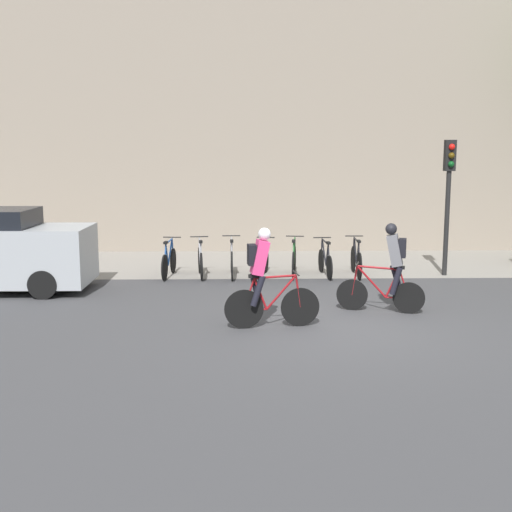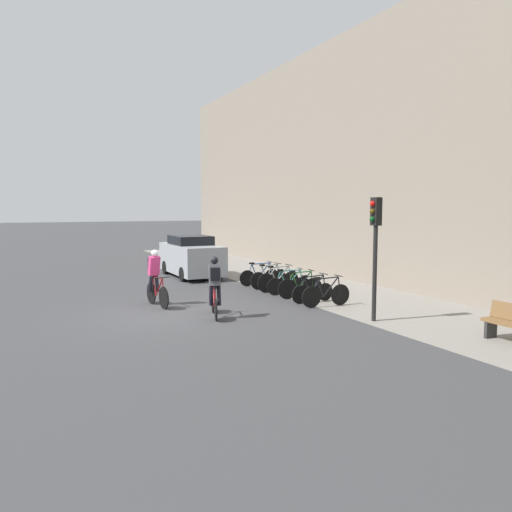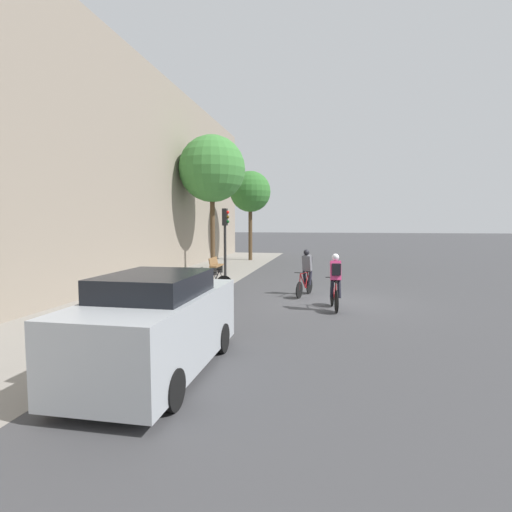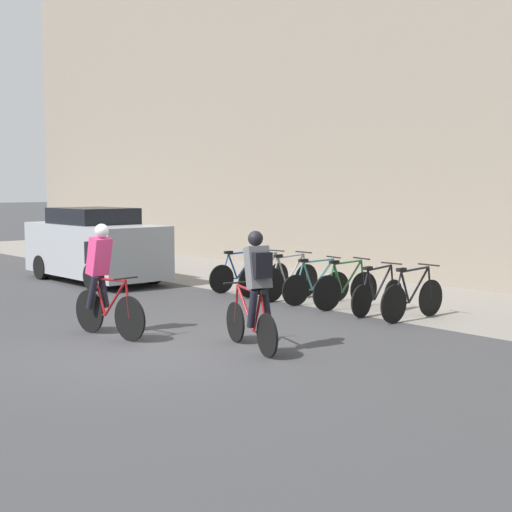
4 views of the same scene
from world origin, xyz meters
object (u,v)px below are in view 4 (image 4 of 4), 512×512
(parked_bike_1, at_px, (264,277))
(parked_bike_3, at_px, (316,285))
(parked_bike_2, at_px, (289,280))
(parked_bike_5, at_px, (378,294))
(cyclist_pink, at_px, (102,277))
(cyclist_grey, at_px, (256,287))
(parked_car, at_px, (95,246))
(parked_bike_0, at_px, (241,274))
(parked_bike_6, at_px, (413,297))
(parked_bike_4, at_px, (346,288))

(parked_bike_1, height_order, parked_bike_3, parked_bike_1)
(parked_bike_2, distance_m, parked_bike_5, 2.36)
(cyclist_pink, distance_m, cyclist_grey, 2.71)
(cyclist_pink, relative_size, cyclist_grey, 1.02)
(parked_bike_1, bearing_deg, cyclist_grey, -43.77)
(parked_bike_1, bearing_deg, cyclist_pink, -73.55)
(parked_bike_2, bearing_deg, parked_car, -163.33)
(cyclist_pink, height_order, parked_bike_0, cyclist_pink)
(parked_bike_2, relative_size, parked_bike_5, 1.08)
(cyclist_pink, distance_m, parked_bike_1, 5.04)
(parked_bike_6, height_order, parked_car, parked_car)
(parked_bike_2, bearing_deg, cyclist_grey, -50.14)
(parked_bike_5, bearing_deg, cyclist_pink, -109.73)
(cyclist_pink, xyz_separation_m, parked_bike_2, (-0.63, 4.80, -0.53))
(cyclist_pink, relative_size, parked_car, 0.42)
(cyclist_grey, distance_m, parked_bike_0, 6.04)
(parked_bike_1, bearing_deg, parked_bike_6, -0.01)
(parked_bike_1, relative_size, parked_bike_5, 1.00)
(parked_bike_4, bearing_deg, parked_bike_0, -179.96)
(cyclist_pink, distance_m, parked_bike_3, 4.84)
(parked_bike_4, xyz_separation_m, parked_bike_5, (0.79, -0.00, -0.03))
(parked_bike_2, height_order, parked_bike_6, parked_bike_2)
(parked_bike_1, bearing_deg, parked_bike_5, -0.04)
(cyclist_grey, xyz_separation_m, parked_bike_1, (-3.92, 3.75, -0.54))
(cyclist_pink, relative_size, parked_bike_2, 1.01)
(parked_bike_6, bearing_deg, parked_bike_4, 179.95)
(parked_bike_3, bearing_deg, parked_bike_2, 179.95)
(parked_bike_0, height_order, parked_car, parked_car)
(parked_bike_2, height_order, parked_bike_3, parked_bike_2)
(parked_bike_4, relative_size, parked_bike_5, 1.00)
(parked_bike_1, bearing_deg, parked_bike_4, 0.01)
(cyclist_pink, distance_m, parked_bike_5, 5.13)
(parked_bike_1, bearing_deg, parked_bike_0, -179.89)
(parked_bike_3, bearing_deg, cyclist_pink, -91.78)
(parked_bike_0, height_order, parked_bike_1, parked_bike_1)
(parked_bike_1, distance_m, parked_bike_6, 3.92)
(parked_bike_6, bearing_deg, cyclist_grey, -90.10)
(parked_bike_3, distance_m, parked_bike_4, 0.79)
(cyclist_pink, xyz_separation_m, parked_bike_3, (0.15, 4.80, -0.56))
(parked_bike_5, bearing_deg, parked_bike_6, 0.07)
(parked_bike_0, distance_m, parked_car, 4.10)
(parked_car, bearing_deg, cyclist_grey, -14.33)
(cyclist_grey, bearing_deg, parked_car, 165.67)
(parked_bike_3, height_order, parked_bike_6, parked_bike_6)
(cyclist_pink, bearing_deg, parked_bike_3, 88.22)
(parked_bike_2, height_order, parked_car, parked_car)
(cyclist_pink, distance_m, parked_car, 6.76)
(parked_bike_5, bearing_deg, parked_bike_1, 179.96)
(parked_bike_4, relative_size, parked_bike_6, 0.94)
(parked_bike_6, xyz_separation_m, parked_car, (-8.46, -1.59, 0.49))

